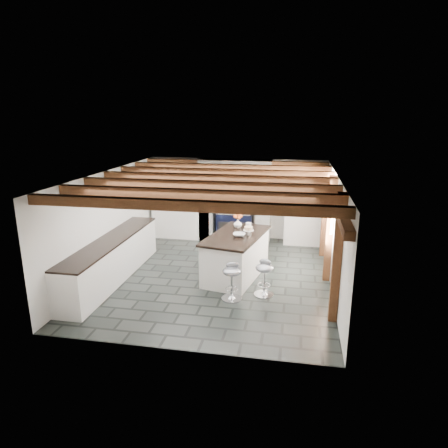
% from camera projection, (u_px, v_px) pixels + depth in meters
% --- Properties ---
extents(ground, '(6.00, 6.00, 0.00)m').
position_uv_depth(ground, '(216.00, 275.00, 9.02)').
color(ground, black).
rests_on(ground, ground).
extents(room_shell, '(6.00, 6.03, 6.00)m').
position_uv_depth(room_shell, '(204.00, 213.00, 10.18)').
color(room_shell, silver).
rests_on(room_shell, ground).
extents(range_cooker, '(1.00, 0.63, 0.99)m').
position_uv_depth(range_cooker, '(235.00, 224.00, 11.43)').
color(range_cooker, black).
rests_on(range_cooker, ground).
extents(kitchen_island, '(1.40, 2.13, 1.30)m').
position_uv_depth(kitchen_island, '(236.00, 255.00, 8.87)').
color(kitchen_island, white).
rests_on(kitchen_island, ground).
extents(bar_stool_near, '(0.47, 0.47, 0.75)m').
position_uv_depth(bar_stool_near, '(265.00, 274.00, 7.92)').
color(bar_stool_near, silver).
rests_on(bar_stool_near, ground).
extents(bar_stool_far, '(0.47, 0.47, 0.75)m').
position_uv_depth(bar_stool_far, '(232.00, 277.00, 7.75)').
color(bar_stool_far, silver).
rests_on(bar_stool_far, ground).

